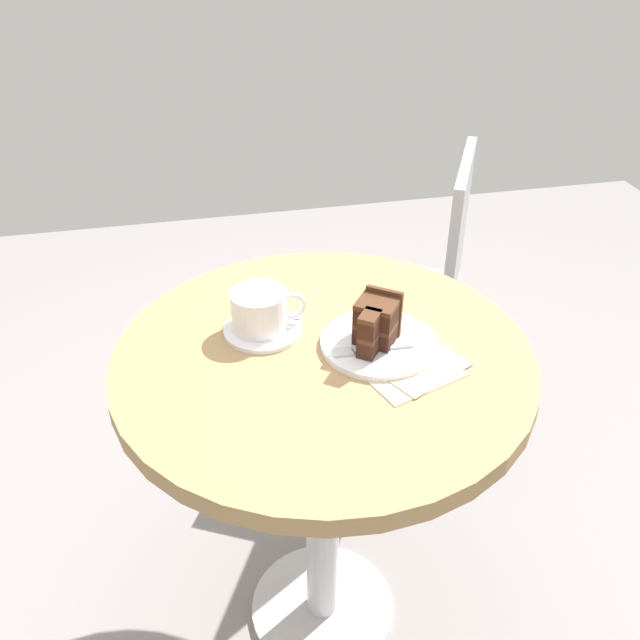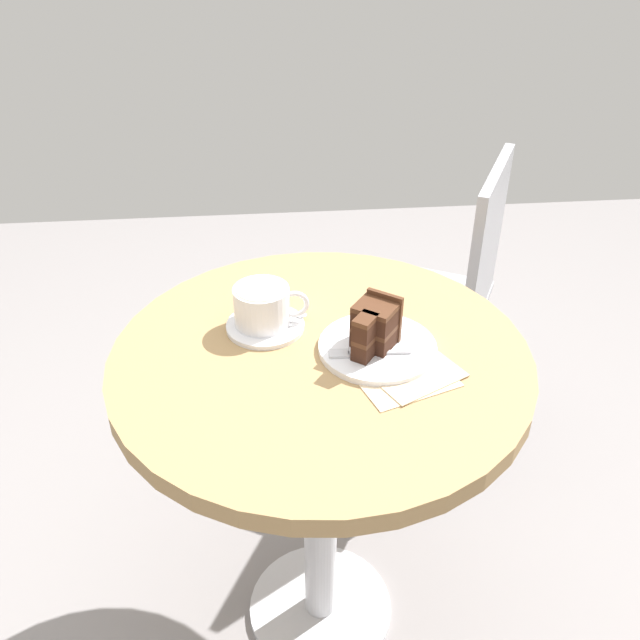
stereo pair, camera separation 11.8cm
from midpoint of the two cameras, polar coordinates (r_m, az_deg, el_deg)
ground_plane at (r=1.73m, az=-1.92°, el=-23.32°), size 4.40×4.40×0.01m
cafe_table at (r=1.25m, az=-2.46°, el=-7.49°), size 0.73×0.73×0.75m
saucer at (r=1.22m, az=-7.58°, el=-0.89°), size 0.14×0.14×0.01m
coffee_cup at (r=1.20m, az=-7.86°, el=0.84°), size 0.14×0.10×0.07m
teaspoon at (r=1.25m, az=-5.82°, el=0.40°), size 0.09×0.05×0.00m
cake_plate at (r=1.18m, az=2.14°, el=-2.08°), size 0.20×0.20×0.01m
cake_slice at (r=1.15m, az=1.87°, el=-0.35°), size 0.09×0.10×0.09m
fork at (r=1.15m, az=0.75°, el=-2.67°), size 0.14×0.02×0.00m
napkin at (r=1.14m, az=4.53°, el=-3.76°), size 0.21×0.20×0.00m
cafe_chair at (r=1.82m, az=6.28°, el=3.16°), size 0.51×0.51×0.87m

